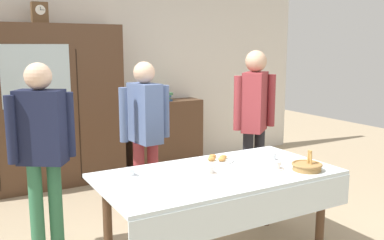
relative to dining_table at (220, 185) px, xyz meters
name	(u,v)px	position (x,y,z in m)	size (l,w,h in m)	color
back_wall	(100,72)	(0.00, 2.89, 0.71)	(6.40, 0.10, 2.70)	silver
dining_table	(220,185)	(0.00, 0.00, 0.00)	(1.85, 0.96, 0.73)	#4C3321
wall_cabinet	(35,108)	(-0.90, 2.59, 0.34)	(2.07, 0.46, 1.95)	#4C3321
mantel_clock	(40,13)	(-0.78, 2.59, 1.43)	(0.18, 0.11, 0.24)	brown
bookshelf_low	(164,134)	(0.81, 2.64, -0.17)	(1.06, 0.35, 0.94)	#4C3321
book_stack	(164,96)	(0.81, 2.64, 0.37)	(0.19, 0.23, 0.12)	#2D5184
tea_cup_near_right	(276,166)	(0.45, -0.12, 0.12)	(0.13, 0.13, 0.06)	white
tea_cup_far_right	(209,170)	(-0.09, 0.03, 0.12)	(0.13, 0.13, 0.06)	white
tea_cup_near_left	(271,157)	(0.59, 0.09, 0.12)	(0.13, 0.13, 0.06)	white
tea_cup_back_edge	(129,173)	(-0.63, 0.27, 0.12)	(0.13, 0.13, 0.06)	white
bread_basket	(307,166)	(0.64, -0.27, 0.13)	(0.24, 0.24, 0.16)	#9E7542
pastry_plate	(217,159)	(0.17, 0.30, 0.11)	(0.28, 0.28, 0.05)	white
spoon_back_edge	(252,182)	(0.08, -0.30, 0.10)	(0.12, 0.02, 0.01)	silver
spoon_far_right	(174,174)	(-0.32, 0.15, 0.10)	(0.12, 0.02, 0.01)	silver
spoon_front_edge	(255,153)	(0.61, 0.35, 0.10)	(0.12, 0.02, 0.01)	silver
person_behind_table_right	(145,125)	(-0.13, 1.13, 0.30)	(0.52, 0.38, 1.55)	#933338
person_near_right_end	(255,113)	(0.99, 0.84, 0.37)	(0.52, 0.38, 1.65)	#232328
person_behind_table_left	(42,142)	(-1.15, 0.79, 0.32)	(0.52, 0.36, 1.57)	#33704C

